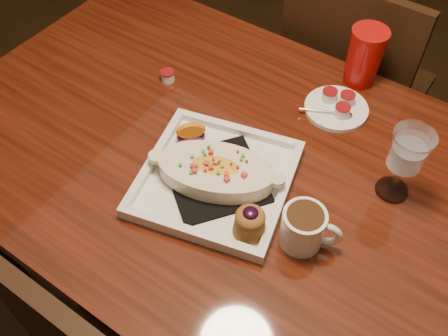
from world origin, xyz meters
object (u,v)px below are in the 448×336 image
Objects in this scene: table at (244,190)px; red_tumbler at (364,57)px; coffee_mug at (305,227)px; saucer at (336,107)px; plate at (218,177)px; chair_far at (348,89)px; goblet at (408,154)px.

red_tumbler is at bearing 77.86° from table.
coffee_mug is at bearing -27.03° from table.
table is 0.44m from red_tumbler.
red_tumbler is at bearing 85.23° from coffee_mug.
table is 9.65× the size of saucer.
plate is (-0.02, -0.08, 0.13)m from table.
chair_far reaches higher than red_tumbler.
saucer is at bearing 89.25° from coffee_mug.
saucer is at bearing 143.91° from goblet.
coffee_mug is at bearing -77.37° from red_tumbler.
red_tumbler is (0.09, 0.40, 0.17)m from table.
red_tumbler is (0.10, 0.48, 0.05)m from plate.
chair_far is 0.76m from plate.
plate is 0.22m from coffee_mug.
chair_far is 0.70m from goblet.
table is 0.39m from goblet.
table is at bearing 64.62° from plate.
red_tumbler is (-0.00, 0.13, 0.06)m from saucer.
saucer is 0.15m from red_tumbler.
coffee_mug is at bearing -18.73° from plate.
plate is at bearing -147.40° from goblet.
table is 0.30m from saucer.
coffee_mug is at bearing 105.19° from chair_far.
saucer is (-0.11, 0.37, -0.04)m from coffee_mug.
goblet is 1.13× the size of saucer.
table is at bearing 90.00° from chair_far.
table is 0.65m from chair_far.
goblet reaches higher than saucer.
goblet is at bearing -53.31° from red_tumbler.
chair_far reaches higher than saucer.
chair_far is 2.46× the size of plate.
red_tumbler is (-0.11, 0.50, 0.03)m from coffee_mug.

